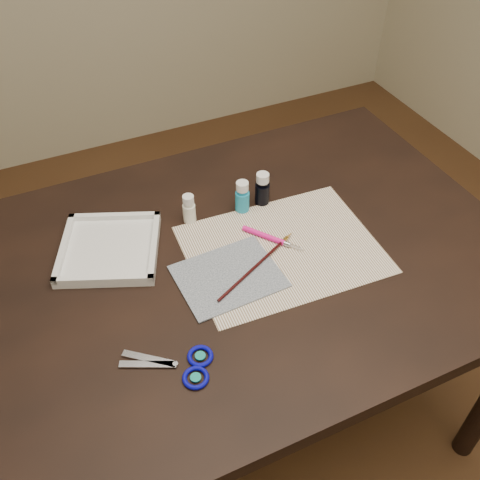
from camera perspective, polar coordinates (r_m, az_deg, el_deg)
name	(u,v)px	position (r m, az deg, el deg)	size (l,w,h in m)	color
ground	(240,416)	(1.86, 0.00, -18.31)	(3.50, 3.50, 0.02)	#422614
table	(240,349)	(1.53, 0.00, -11.55)	(1.30, 0.90, 0.75)	black
paper	(282,249)	(1.26, 4.53, -0.98)	(0.44, 0.34, 0.00)	white
canvas	(228,276)	(1.19, -1.24, -3.88)	(0.22, 0.18, 0.00)	#0F1D32
paint_bottle_white	(189,209)	(1.31, -5.46, 3.36)	(0.03, 0.03, 0.08)	white
paint_bottle_cyan	(242,196)	(1.34, 0.24, 4.66)	(0.04, 0.04, 0.09)	#1E97C2
paint_bottle_navy	(262,189)	(1.36, 2.40, 5.50)	(0.04, 0.04, 0.09)	black
paintbrush	(258,264)	(1.21, 1.90, -2.62)	(0.28, 0.01, 0.01)	black
craft_knife	(273,239)	(1.27, 3.58, 0.12)	(0.16, 0.01, 0.01)	#FB1690
scissors	(166,367)	(1.06, -7.93, -13.23)	(0.20, 0.10, 0.01)	silver
palette_tray	(110,248)	(1.28, -13.74, -0.83)	(0.22, 0.22, 0.03)	white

